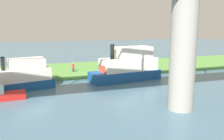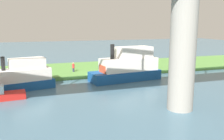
{
  "view_description": "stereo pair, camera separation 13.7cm",
  "coord_description": "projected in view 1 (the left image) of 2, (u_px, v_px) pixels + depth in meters",
  "views": [
    {
      "loc": [
        9.71,
        32.06,
        7.35
      ],
      "look_at": [
        0.38,
        5.0,
        2.0
      ],
      "focal_mm": 38.99,
      "sensor_mm": 36.0,
      "label": 1
    },
    {
      "loc": [
        9.58,
        32.11,
        7.35
      ],
      "look_at": [
        0.38,
        5.0,
        2.0
      ],
      "focal_mm": 38.99,
      "sensor_mm": 36.0,
      "label": 2
    }
  ],
  "objects": [
    {
      "name": "motorboat_white",
      "position": [
        21.0,
        77.0,
        27.74
      ],
      "size": [
        8.07,
        4.27,
        3.93
      ],
      "color": "#195199",
      "rests_on": "ground"
    },
    {
      "name": "motorboat_red",
      "position": [
        1.0,
        95.0,
        23.98
      ],
      "size": [
        4.49,
        1.9,
        1.46
      ],
      "color": "red",
      "rests_on": "ground"
    },
    {
      "name": "person_on_bank",
      "position": [
        73.0,
        67.0,
        35.83
      ],
      "size": [
        0.47,
        0.47,
        1.39
      ],
      "color": "#2D334C",
      "rests_on": "grassy_bank"
    },
    {
      "name": "bridge_pylon",
      "position": [
        183.0,
        47.0,
        20.53
      ],
      "size": [
        2.22,
        2.22,
        10.9
      ],
      "primitive_type": "cylinder",
      "color": "#9E998E",
      "rests_on": "ground"
    },
    {
      "name": "pontoon_yellow",
      "position": [
        127.0,
        67.0,
        32.62
      ],
      "size": [
        9.87,
        4.34,
        4.88
      ],
      "color": "#195199",
      "rests_on": "ground"
    },
    {
      "name": "ground_plane",
      "position": [
        103.0,
        78.0,
        34.26
      ],
      "size": [
        160.0,
        160.0,
        0.0
      ],
      "primitive_type": "plane",
      "color": "#476B7F"
    },
    {
      "name": "grassy_bank",
      "position": [
        92.0,
        69.0,
        39.79
      ],
      "size": [
        80.0,
        12.0,
        0.5
      ],
      "primitive_type": "cube",
      "color": "#5B9342",
      "rests_on": "ground"
    },
    {
      "name": "mooring_post",
      "position": [
        150.0,
        67.0,
        37.48
      ],
      "size": [
        0.2,
        0.2,
        0.97
      ],
      "primitive_type": "cylinder",
      "color": "brown",
      "rests_on": "grassy_bank"
    }
  ]
}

